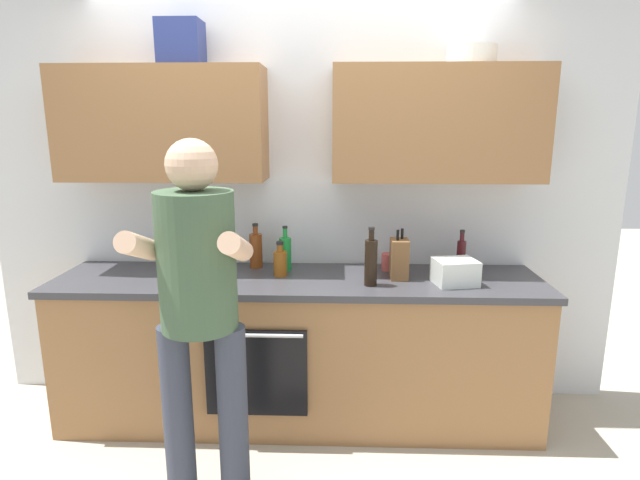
{
  "coord_description": "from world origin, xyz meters",
  "views": [
    {
      "loc": [
        0.23,
        -2.85,
        1.78
      ],
      "look_at": [
        0.13,
        -0.1,
        1.15
      ],
      "focal_mm": 28.71,
      "sensor_mm": 36.0,
      "label": 1
    }
  ],
  "objects_px": {
    "person_standing": "(199,300)",
    "bottle_vinegar": "(256,250)",
    "bottle_soy": "(371,261)",
    "bottle_wine": "(461,255)",
    "bottle_syrup": "(280,262)",
    "cup_tea": "(196,268)",
    "grocery_bag_produce": "(455,272)",
    "cup_ceramic": "(389,262)",
    "knife_block": "(399,259)",
    "bottle_soda": "(285,253)",
    "cup_coffee": "(173,261)"
  },
  "relations": [
    {
      "from": "cup_coffee",
      "to": "grocery_bag_produce",
      "type": "bearing_deg",
      "value": -9.11
    },
    {
      "from": "cup_tea",
      "to": "grocery_bag_produce",
      "type": "height_order",
      "value": "grocery_bag_produce"
    },
    {
      "from": "bottle_syrup",
      "to": "cup_tea",
      "type": "distance_m",
      "value": 0.5
    },
    {
      "from": "bottle_soy",
      "to": "knife_block",
      "type": "xyz_separation_m",
      "value": [
        0.17,
        0.14,
        -0.02
      ]
    },
    {
      "from": "bottle_vinegar",
      "to": "cup_tea",
      "type": "xyz_separation_m",
      "value": [
        -0.32,
        -0.2,
        -0.06
      ]
    },
    {
      "from": "cup_tea",
      "to": "grocery_bag_produce",
      "type": "bearing_deg",
      "value": -3.89
    },
    {
      "from": "bottle_syrup",
      "to": "bottle_soda",
      "type": "xyz_separation_m",
      "value": [
        0.02,
        0.12,
        0.02
      ]
    },
    {
      "from": "person_standing",
      "to": "bottle_vinegar",
      "type": "relative_size",
      "value": 6.17
    },
    {
      "from": "bottle_soda",
      "to": "cup_tea",
      "type": "bearing_deg",
      "value": -163.77
    },
    {
      "from": "bottle_vinegar",
      "to": "grocery_bag_produce",
      "type": "relative_size",
      "value": 1.24
    },
    {
      "from": "bottle_soda",
      "to": "bottle_soy",
      "type": "distance_m",
      "value": 0.58
    },
    {
      "from": "bottle_wine",
      "to": "cup_tea",
      "type": "distance_m",
      "value": 1.59
    },
    {
      "from": "bottle_soy",
      "to": "cup_coffee",
      "type": "xyz_separation_m",
      "value": [
        -1.21,
        0.31,
        -0.09
      ]
    },
    {
      "from": "bottle_vinegar",
      "to": "cup_tea",
      "type": "bearing_deg",
      "value": -148.26
    },
    {
      "from": "bottle_soy",
      "to": "cup_tea",
      "type": "distance_m",
      "value": 1.03
    },
    {
      "from": "person_standing",
      "to": "bottle_wine",
      "type": "bearing_deg",
      "value": 33.44
    },
    {
      "from": "cup_ceramic",
      "to": "bottle_vinegar",
      "type": "bearing_deg",
      "value": 177.99
    },
    {
      "from": "bottle_soda",
      "to": "cup_ceramic",
      "type": "xyz_separation_m",
      "value": [
        0.63,
        0.02,
        -0.06
      ]
    },
    {
      "from": "person_standing",
      "to": "cup_coffee",
      "type": "height_order",
      "value": "person_standing"
    },
    {
      "from": "person_standing",
      "to": "cup_tea",
      "type": "bearing_deg",
      "value": 106.34
    },
    {
      "from": "grocery_bag_produce",
      "to": "bottle_vinegar",
      "type": "bearing_deg",
      "value": 165.51
    },
    {
      "from": "bottle_wine",
      "to": "bottle_soda",
      "type": "xyz_separation_m",
      "value": [
        -1.07,
        -0.0,
        0.0
      ]
    },
    {
      "from": "bottle_wine",
      "to": "cup_ceramic",
      "type": "height_order",
      "value": "bottle_wine"
    },
    {
      "from": "bottle_vinegar",
      "to": "grocery_bag_produce",
      "type": "bearing_deg",
      "value": -14.49
    },
    {
      "from": "bottle_soy",
      "to": "person_standing",
      "type": "bearing_deg",
      "value": -142.83
    },
    {
      "from": "cup_tea",
      "to": "grocery_bag_produce",
      "type": "distance_m",
      "value": 1.49
    },
    {
      "from": "person_standing",
      "to": "bottle_vinegar",
      "type": "xyz_separation_m",
      "value": [
        0.1,
        0.94,
        -0.01
      ]
    },
    {
      "from": "bottle_soy",
      "to": "grocery_bag_produce",
      "type": "xyz_separation_m",
      "value": [
        0.47,
        0.04,
        -0.07
      ]
    },
    {
      "from": "person_standing",
      "to": "bottle_soy",
      "type": "xyz_separation_m",
      "value": [
        0.8,
        0.6,
        0.02
      ]
    },
    {
      "from": "bottle_soda",
      "to": "cup_coffee",
      "type": "xyz_separation_m",
      "value": [
        -0.71,
        0.02,
        -0.06
      ]
    },
    {
      "from": "knife_block",
      "to": "grocery_bag_produce",
      "type": "distance_m",
      "value": 0.32
    },
    {
      "from": "cup_tea",
      "to": "knife_block",
      "type": "bearing_deg",
      "value": 0.06
    },
    {
      "from": "bottle_soda",
      "to": "grocery_bag_produce",
      "type": "distance_m",
      "value": 1.01
    },
    {
      "from": "bottle_soy",
      "to": "cup_ceramic",
      "type": "relative_size",
      "value": 3.23
    },
    {
      "from": "bottle_wine",
      "to": "bottle_soda",
      "type": "height_order",
      "value": "bottle_soda"
    },
    {
      "from": "bottle_vinegar",
      "to": "bottle_wine",
      "type": "bearing_deg",
      "value": -2.13
    },
    {
      "from": "grocery_bag_produce",
      "to": "cup_ceramic",
      "type": "bearing_deg",
      "value": 141.63
    },
    {
      "from": "bottle_soy",
      "to": "bottle_wine",
      "type": "bearing_deg",
      "value": 27.55
    },
    {
      "from": "cup_ceramic",
      "to": "grocery_bag_produce",
      "type": "xyz_separation_m",
      "value": [
        0.34,
        -0.27,
        0.02
      ]
    },
    {
      "from": "bottle_wine",
      "to": "bottle_soy",
      "type": "distance_m",
      "value": 0.64
    },
    {
      "from": "bottle_wine",
      "to": "bottle_syrup",
      "type": "relative_size",
      "value": 1.23
    },
    {
      "from": "bottle_wine",
      "to": "cup_coffee",
      "type": "bearing_deg",
      "value": 179.5
    },
    {
      "from": "bottle_wine",
      "to": "cup_ceramic",
      "type": "relative_size",
      "value": 2.51
    },
    {
      "from": "person_standing",
      "to": "bottle_soda",
      "type": "xyz_separation_m",
      "value": [
        0.29,
        0.89,
        -0.01
      ]
    },
    {
      "from": "bottle_wine",
      "to": "bottle_syrup",
      "type": "xyz_separation_m",
      "value": [
        -1.08,
        -0.13,
        -0.02
      ]
    },
    {
      "from": "cup_tea",
      "to": "knife_block",
      "type": "relative_size",
      "value": 0.34
    },
    {
      "from": "cup_coffee",
      "to": "bottle_soy",
      "type": "bearing_deg",
      "value": -14.33
    },
    {
      "from": "bottle_syrup",
      "to": "cup_tea",
      "type": "relative_size",
      "value": 2.13
    },
    {
      "from": "cup_ceramic",
      "to": "knife_block",
      "type": "height_order",
      "value": "knife_block"
    },
    {
      "from": "grocery_bag_produce",
      "to": "cup_tea",
      "type": "bearing_deg",
      "value": 176.11
    }
  ]
}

